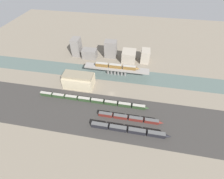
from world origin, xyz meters
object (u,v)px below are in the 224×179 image
Objects in this scene: train_on_bridge at (117,66)px; train_yard_far at (92,100)px; train_yard_mid at (130,118)px; warehouse_building at (79,80)px; train_yard_near at (129,130)px.

train_on_bridge is 0.46× the size of train_yard_far.
warehouse_building reaches higher than train_yard_mid.
train_on_bridge is 39.79m from warehouse_building.
warehouse_building is at bearing 149.32° from train_yard_mid.
train_yard_near is 41.21m from train_yard_far.
warehouse_building is (-17.42, 18.09, 4.65)m from train_yard_far.
train_on_bridge reaches higher than train_yard_far.
train_yard_far is 25.54m from warehouse_building.
warehouse_building reaches higher than train_yard_far.
train_yard_mid is 59.64m from warehouse_building.
train_yard_near is at bearing -38.37° from warehouse_building.
train_yard_far reaches higher than train_yard_mid.
train_on_bridge is at bearing 33.90° from warehouse_building.
train_yard_near is 2.11× the size of warehouse_building.
train_yard_near is (18.86, -63.01, -8.59)m from train_on_bridge.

